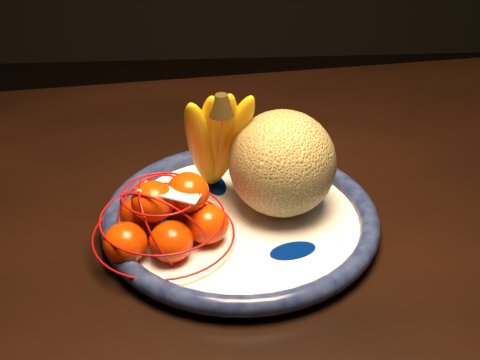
{
  "coord_description": "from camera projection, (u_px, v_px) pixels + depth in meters",
  "views": [
    {
      "loc": [
        -0.18,
        -0.82,
        1.24
      ],
      "look_at": [
        -0.14,
        -0.09,
        0.78
      ],
      "focal_mm": 50.0,
      "sensor_mm": 36.0,
      "label": 1
    }
  ],
  "objects": [
    {
      "name": "mandarin_bag",
      "position": [
        167.0,
        218.0,
        0.83
      ],
      "size": [
        0.21,
        0.21,
        0.11
      ],
      "rotation": [
        0.0,
        0.0,
        0.18
      ],
      "color": "#F73500",
      "rests_on": "fruit_bowl"
    },
    {
      "name": "cantaloupe",
      "position": [
        282.0,
        163.0,
        0.87
      ],
      "size": [
        0.14,
        0.14,
        0.14
      ],
      "primitive_type": "sphere",
      "color": "olive",
      "rests_on": "fruit_bowl"
    },
    {
      "name": "price_tag",
      "position": [
        170.0,
        193.0,
        0.8
      ],
      "size": [
        0.08,
        0.05,
        0.01
      ],
      "primitive_type": "cube",
      "rotation": [
        -0.14,
        0.1,
        -0.31
      ],
      "color": "white",
      "rests_on": "mandarin_bag"
    },
    {
      "name": "banana_bunch",
      "position": [
        216.0,
        137.0,
        0.88
      ],
      "size": [
        0.12,
        0.12,
        0.18
      ],
      "rotation": [
        0.0,
        0.0,
        0.21
      ],
      "color": "#DFA400",
      "rests_on": "fruit_bowl"
    },
    {
      "name": "dining_table",
      "position": [
        329.0,
        228.0,
        1.02
      ],
      "size": [
        1.51,
        1.01,
        0.71
      ],
      "rotation": [
        0.0,
        0.0,
        0.11
      ],
      "color": "black",
      "rests_on": "ground"
    },
    {
      "name": "fruit_bowl",
      "position": [
        240.0,
        219.0,
        0.88
      ],
      "size": [
        0.37,
        0.37,
        0.03
      ],
      "rotation": [
        0.0,
        0.0,
        -0.32
      ],
      "color": "white",
      "rests_on": "dining_table"
    }
  ]
}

